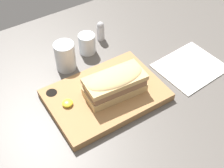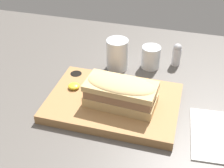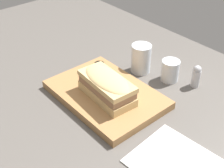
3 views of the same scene
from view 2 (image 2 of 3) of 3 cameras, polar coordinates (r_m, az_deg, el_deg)
dining_table at (r=87.38cm, az=-3.81°, el=-4.50°), size 167.52×107.14×2.00cm
serving_board at (r=85.70cm, az=0.21°, el=-3.37°), size 35.34×24.48×2.60cm
sandwich at (r=80.68cm, az=1.61°, el=-1.40°), size 18.98×10.03×7.63cm
mustard_dollop at (r=89.13cm, az=-6.99°, el=-0.37°), size 3.27×3.27×1.31cm
water_glass at (r=100.00cm, az=0.96°, el=5.10°), size 6.88×6.88×10.11cm
wine_glass at (r=101.91cm, az=7.09°, el=4.68°), size 6.03×6.03×7.30cm
salt_shaker at (r=104.12cm, az=11.75°, el=5.35°), size 2.84×2.84×7.70cm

